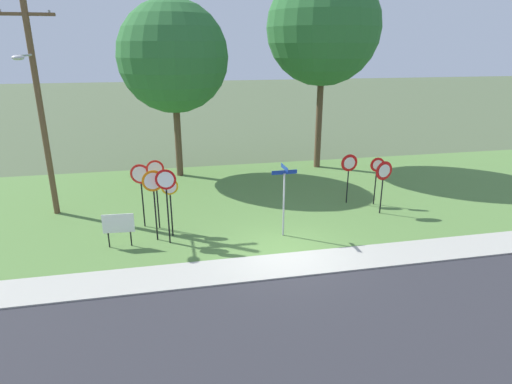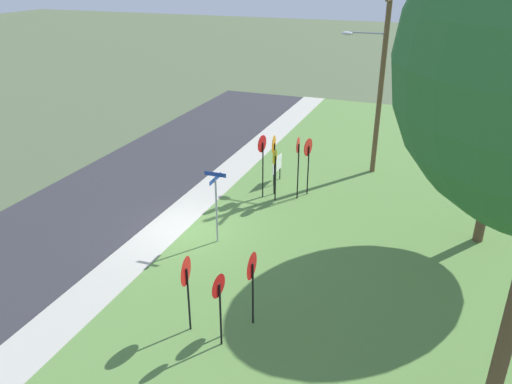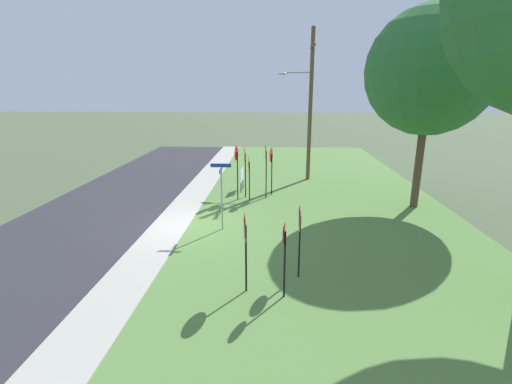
# 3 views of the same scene
# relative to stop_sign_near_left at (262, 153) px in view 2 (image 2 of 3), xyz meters

# --- Properties ---
(ground_plane) EXTENTS (160.00, 160.00, 0.00)m
(ground_plane) POSITION_rel_stop_sign_near_left_xyz_m (3.91, -1.66, -2.09)
(ground_plane) COLOR #4C5B3D
(road_asphalt) EXTENTS (44.00, 6.40, 0.01)m
(road_asphalt) POSITION_rel_stop_sign_near_left_xyz_m (3.91, -6.46, -2.08)
(road_asphalt) COLOR #2D2D33
(road_asphalt) RESTS_ON ground_plane
(sidewalk_strip) EXTENTS (44.00, 1.60, 0.06)m
(sidewalk_strip) POSITION_rel_stop_sign_near_left_xyz_m (3.91, -2.46, -2.06)
(sidewalk_strip) COLOR #ADAA9E
(sidewalk_strip) RESTS_ON ground_plane
(grass_median) EXTENTS (44.00, 12.00, 0.04)m
(grass_median) POSITION_rel_stop_sign_near_left_xyz_m (3.91, 4.34, -2.07)
(grass_median) COLOR #567F3D
(grass_median) RESTS_ON ground_plane
(stop_sign_near_left) EXTENTS (0.73, 0.13, 2.81)m
(stop_sign_near_left) POSITION_rel_stop_sign_near_left_xyz_m (0.00, 0.00, 0.00)
(stop_sign_near_left) COLOR black
(stop_sign_near_left) RESTS_ON grass_median
(stop_sign_near_right) EXTENTS (0.63, 0.10, 2.30)m
(stop_sign_near_right) POSITION_rel_stop_sign_near_left_xyz_m (0.12, 0.62, -0.41)
(stop_sign_near_right) COLOR black
(stop_sign_near_right) RESTS_ON grass_median
(stop_sign_far_left) EXTENTS (0.76, 0.16, 2.58)m
(stop_sign_far_left) POSITION_rel_stop_sign_near_left_xyz_m (-0.96, 1.75, -0.16)
(stop_sign_far_left) COLOR black
(stop_sign_far_left) RESTS_ON grass_median
(stop_sign_far_center) EXTENTS (0.78, 0.14, 2.70)m
(stop_sign_far_center) POSITION_rel_stop_sign_near_left_xyz_m (-0.45, 0.37, -0.07)
(stop_sign_far_center) COLOR black
(stop_sign_far_center) RESTS_ON grass_median
(stop_sign_far_right) EXTENTS (0.67, 0.12, 2.78)m
(stop_sign_far_right) POSITION_rel_stop_sign_near_left_xyz_m (-0.38, 1.46, -0.04)
(stop_sign_far_right) COLOR black
(stop_sign_far_right) RESTS_ON grass_median
(yield_sign_near_left) EXTENTS (0.65, 0.12, 2.20)m
(yield_sign_near_left) POSITION_rel_stop_sign_near_left_xyz_m (9.18, 2.21, -0.43)
(yield_sign_near_left) COLOR black
(yield_sign_near_left) RESTS_ON grass_median
(yield_sign_near_right) EXTENTS (0.81, 0.16, 2.32)m
(yield_sign_near_right) POSITION_rel_stop_sign_near_left_xyz_m (8.93, 1.14, -0.32)
(yield_sign_near_right) COLOR black
(yield_sign_near_right) RESTS_ON grass_median
(yield_sign_far_left) EXTENTS (0.78, 0.10, 2.29)m
(yield_sign_far_left) POSITION_rel_stop_sign_near_left_xyz_m (8.05, 2.68, -0.35)
(yield_sign_far_left) COLOR black
(yield_sign_far_left) RESTS_ON grass_median
(street_name_post) EXTENTS (0.96, 0.82, 2.75)m
(street_name_post) POSITION_rel_stop_sign_near_left_xyz_m (4.24, -0.18, -0.40)
(street_name_post) COLOR #9EA0A8
(street_name_post) RESTS_ON grass_median
(utility_pole) EXTENTS (2.10, 2.13, 9.06)m
(utility_pole) POSITION_rel_stop_sign_near_left_xyz_m (-4.74, 3.92, 2.83)
(utility_pole) COLOR brown
(utility_pole) RESTS_ON grass_median
(notice_board) EXTENTS (1.10, 0.09, 1.25)m
(notice_board) POSITION_rel_stop_sign_near_left_xyz_m (-1.75, 0.09, -1.22)
(notice_board) COLOR black
(notice_board) RESTS_ON grass_median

